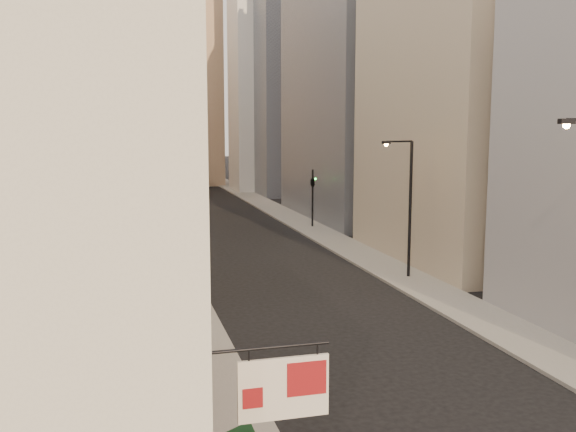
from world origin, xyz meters
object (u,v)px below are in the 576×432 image
object	(u,v)px
traffic_light_right	(313,183)
streetlamp_mid	(407,201)
white_tower	(262,50)
traffic_light_left	(149,195)
clock_tower	(170,66)

from	to	relation	value
traffic_light_right	streetlamp_mid	bearing A→B (deg)	84.87
white_tower	traffic_light_left	bearing A→B (deg)	-114.26
white_tower	traffic_light_right	bearing A→B (deg)	-95.43
white_tower	traffic_light_right	world-z (taller)	white_tower
streetlamp_mid	clock_tower	bearing A→B (deg)	84.07
clock_tower	white_tower	distance (m)	17.83
streetlamp_mid	traffic_light_left	size ratio (longest dim) A/B	1.57
clock_tower	white_tower	world-z (taller)	clock_tower
streetlamp_mid	traffic_light_left	xyz separation A→B (m)	(-13.42, 14.88, -0.87)
clock_tower	streetlamp_mid	bearing A→B (deg)	-83.57
traffic_light_right	clock_tower	bearing A→B (deg)	-84.73
clock_tower	streetlamp_mid	distance (m)	68.16
white_tower	traffic_light_left	distance (m)	43.86
clock_tower	white_tower	size ratio (longest dim) A/B	1.08
streetlamp_mid	traffic_light_left	world-z (taller)	streetlamp_mid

